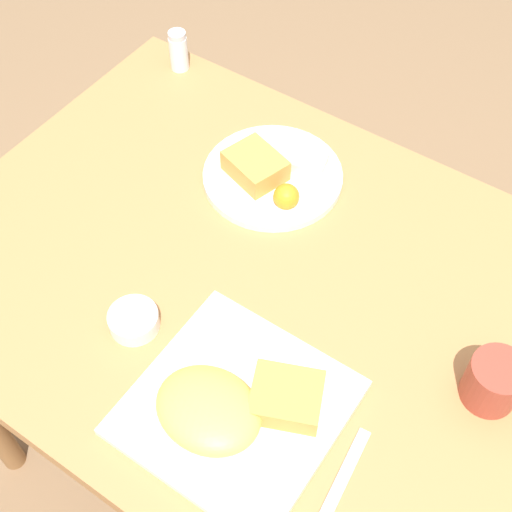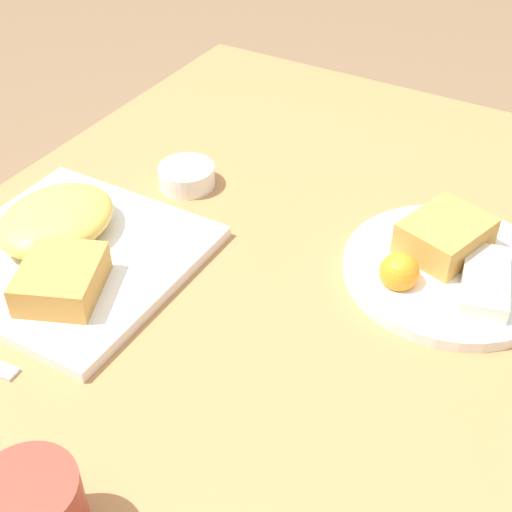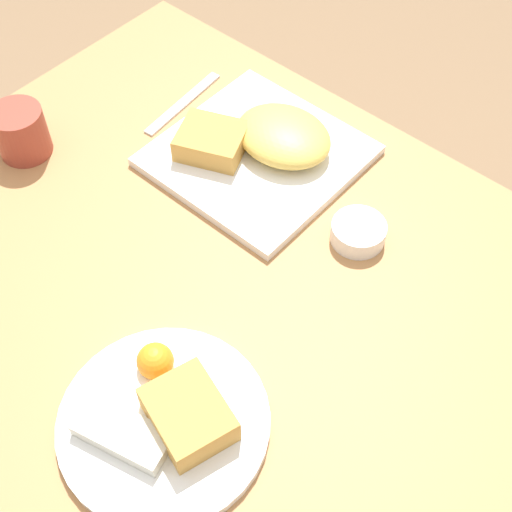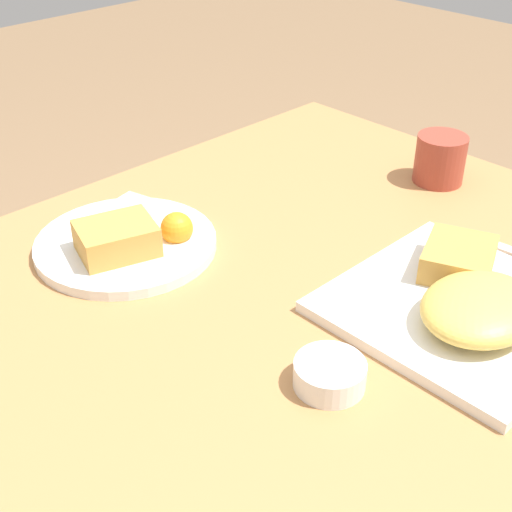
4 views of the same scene
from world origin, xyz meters
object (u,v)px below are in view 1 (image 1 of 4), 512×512
Objects in this scene: coffee_mug at (494,381)px; plate_oval_far at (271,174)px; salt_shaker at (179,53)px; sauce_ramekin at (134,320)px; butter_knife at (339,487)px; plate_square_near at (233,407)px.

plate_oval_far is at bearing 160.14° from coffee_mug.
plate_oval_far is 2.94× the size of salt_shaker.
plate_oval_far reaches higher than sauce_ramekin.
salt_shaker reaches higher than butter_knife.
plate_square_near is 3.29× the size of salt_shaker.
salt_shaker is at bearing 45.52° from butter_knife.
plate_square_near is 0.17m from butter_knife.
plate_square_near is 3.49× the size of coffee_mug.
plate_oval_far is 1.39× the size of butter_knife.
plate_oval_far is at bearing -25.60° from salt_shaker.
plate_oval_far is 3.24× the size of sauce_ramekin.
coffee_mug is at bearing -30.13° from butter_knife.
plate_oval_far is at bearing 89.25° from sauce_ramekin.
plate_oval_far reaches higher than butter_knife.
salt_shaker is 0.88m from butter_knife.
sauce_ramekin is at bearing -58.50° from salt_shaker.
plate_square_near is at bearing -9.29° from sauce_ramekin.
salt_shaker is at bearing 157.77° from coffee_mug.
coffee_mug is (0.27, 0.22, 0.02)m from plate_square_near.
coffee_mug is (0.10, 0.23, 0.04)m from butter_knife.
sauce_ramekin is 0.43× the size of butter_knife.
coffee_mug is (0.79, -0.32, 0.00)m from salt_shaker.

